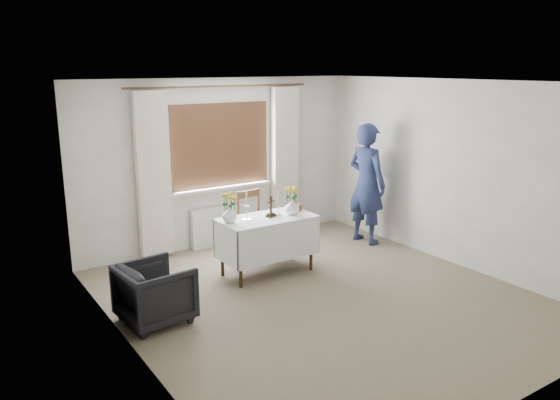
# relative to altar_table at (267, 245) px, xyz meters

# --- Properties ---
(ground) EXTENTS (5.00, 5.00, 0.00)m
(ground) POSITION_rel_altar_table_xyz_m (0.10, -1.05, -0.38)
(ground) COLOR #7D6A56
(ground) RESTS_ON ground
(altar_table) EXTENTS (1.24, 0.64, 0.76)m
(altar_table) POSITION_rel_altar_table_xyz_m (0.00, 0.00, 0.00)
(altar_table) COLOR white
(altar_table) RESTS_ON ground
(wooden_chair) EXTENTS (0.47, 0.47, 0.93)m
(wooden_chair) POSITION_rel_altar_table_xyz_m (0.26, 0.71, 0.08)
(wooden_chair) COLOR #50311B
(wooden_chair) RESTS_ON ground
(armchair) EXTENTS (0.78, 0.76, 0.65)m
(armchair) POSITION_rel_altar_table_xyz_m (-1.74, -0.53, -0.06)
(armchair) COLOR black
(armchair) RESTS_ON ground
(person) EXTENTS (0.51, 0.72, 1.84)m
(person) POSITION_rel_altar_table_xyz_m (1.96, 0.27, 0.54)
(person) COLOR navy
(person) RESTS_ON ground
(radiator) EXTENTS (1.10, 0.10, 0.60)m
(radiator) POSITION_rel_altar_table_xyz_m (0.10, 1.37, -0.08)
(radiator) COLOR silver
(radiator) RESTS_ON ground
(wooden_cross) EXTENTS (0.15, 0.13, 0.27)m
(wooden_cross) POSITION_rel_altar_table_xyz_m (0.06, 0.00, 0.52)
(wooden_cross) COLOR black
(wooden_cross) RESTS_ON altar_table
(candlestick_left) EXTENTS (0.12, 0.12, 0.38)m
(candlestick_left) POSITION_rel_altar_table_xyz_m (-0.28, 0.04, 0.57)
(candlestick_left) COLOR silver
(candlestick_left) RESTS_ON altar_table
(candlestick_right) EXTENTS (0.12, 0.12, 0.33)m
(candlestick_right) POSITION_rel_altar_table_xyz_m (0.16, -0.02, 0.54)
(candlestick_right) COLOR silver
(candlestick_right) RESTS_ON altar_table
(flower_vase_left) EXTENTS (0.23, 0.23, 0.20)m
(flower_vase_left) POSITION_rel_altar_table_xyz_m (-0.51, 0.06, 0.48)
(flower_vase_left) COLOR white
(flower_vase_left) RESTS_ON altar_table
(flower_vase_right) EXTENTS (0.23, 0.23, 0.20)m
(flower_vase_right) POSITION_rel_altar_table_xyz_m (0.35, -0.06, 0.48)
(flower_vase_right) COLOR white
(flower_vase_right) RESTS_ON altar_table
(wicker_basket) EXTENTS (0.28, 0.28, 0.08)m
(wicker_basket) POSITION_rel_altar_table_xyz_m (0.50, 0.11, 0.42)
(wicker_basket) COLOR brown
(wicker_basket) RESTS_ON altar_table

